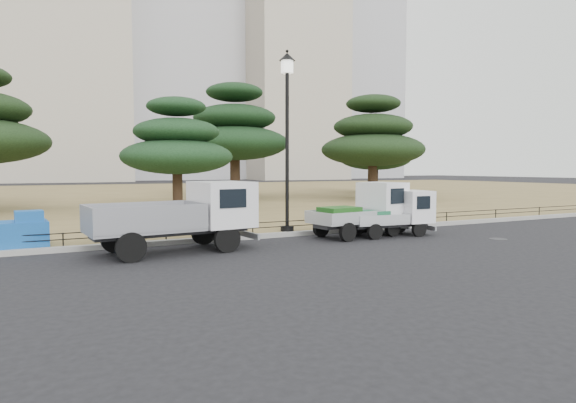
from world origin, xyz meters
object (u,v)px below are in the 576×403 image
truck_kei_rear (395,213)px  street_lamp (287,111)px  truck_kei_front (364,209)px  truck_large (183,213)px  tarp_pile (19,232)px

truck_kei_rear → street_lamp: street_lamp is taller
truck_kei_front → street_lamp: street_lamp is taller
truck_large → street_lamp: bearing=15.5°
truck_kei_front → tarp_pile: size_ratio=2.25×
truck_kei_rear → tarp_pile: 12.24m
truck_large → truck_kei_rear: bearing=-7.2°
truck_large → truck_kei_front: truck_large is taller
truck_kei_rear → truck_large: bearing=-175.9°
truck_large → street_lamp: street_lamp is taller
truck_large → truck_kei_rear: size_ratio=1.52×
truck_kei_front → tarp_pile: 11.14m
truck_kei_front → truck_large: bearing=174.7°
truck_kei_rear → street_lamp: size_ratio=0.50×
truck_large → tarp_pile: size_ratio=2.86×
tarp_pile → street_lamp: bearing=-2.6°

